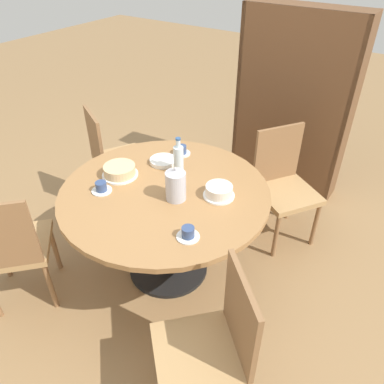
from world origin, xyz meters
TOP-DOWN VIEW (x-y plane):
  - ground_plane at (0.00, 0.00)m, footprint 14.00×14.00m
  - dining_table at (0.00, 0.00)m, footprint 1.37×1.37m
  - chair_a at (0.50, 0.85)m, footprint 0.58×0.58m
  - chair_b at (-0.90, 0.42)m, footprint 0.57×0.57m
  - chair_c at (-0.63, -0.76)m, footprint 0.59×0.59m
  - chair_d at (0.76, -0.64)m, footprint 0.59×0.59m
  - bookshelf at (0.23, 1.57)m, footprint 1.01×0.28m
  - coffee_pot at (0.12, -0.03)m, footprint 0.13×0.13m
  - water_bottle at (-0.04, 0.22)m, footprint 0.07×0.07m
  - cake_main at (-0.36, -0.03)m, footprint 0.25×0.25m
  - cake_second at (0.33, 0.14)m, footprint 0.20×0.20m
  - cup_a at (-0.18, 0.45)m, footprint 0.13×0.13m
  - cup_b at (0.38, -0.28)m, footprint 0.13×0.13m
  - cup_c at (-0.33, -0.24)m, footprint 0.13×0.13m
  - plate_stack at (-0.22, 0.27)m, footprint 0.19×0.19m

SIDE VIEW (x-z plane):
  - ground_plane at x=0.00m, z-range 0.00..0.00m
  - chair_a at x=0.50m, z-range 0.03..0.94m
  - chair_b at x=-0.90m, z-range 0.03..0.94m
  - chair_c at x=-0.63m, z-range 0.03..0.94m
  - chair_d at x=0.76m, z-range 0.03..0.94m
  - dining_table at x=0.00m, z-range 0.21..0.94m
  - plate_stack at x=-0.22m, z-range 0.73..0.76m
  - cup_a at x=-0.18m, z-range 0.72..0.79m
  - cup_b at x=0.38m, z-range 0.72..0.79m
  - cup_c at x=-0.33m, z-range 0.72..0.79m
  - bookshelf at x=0.23m, z-range -0.05..1.57m
  - cake_main at x=-0.36m, z-range 0.72..0.80m
  - cake_second at x=0.33m, z-range 0.72..0.80m
  - coffee_pot at x=0.12m, z-range 0.72..0.94m
  - water_bottle at x=-0.04m, z-range 0.70..0.97m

